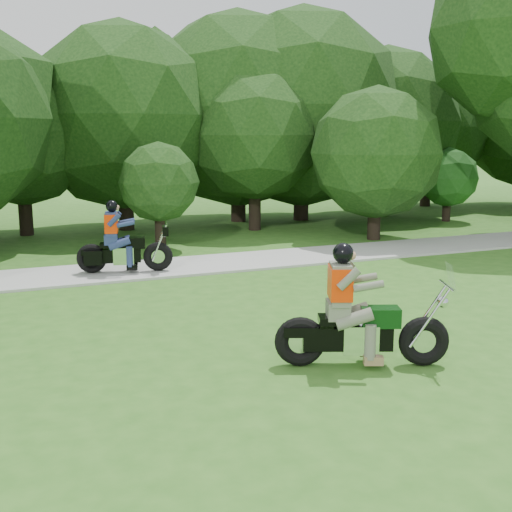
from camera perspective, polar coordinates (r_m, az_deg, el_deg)
ground at (r=10.08m, az=17.41°, el=-8.82°), size 100.00×100.00×0.00m
walkway at (r=16.74m, az=-0.37°, el=-0.41°), size 60.00×2.20×0.06m
tree_line at (r=22.78m, az=-8.23°, el=11.93°), size 39.00×12.39×7.95m
chopper_motorcycle at (r=9.31m, az=8.70°, el=-5.76°), size 2.45×1.33×1.80m
touring_motorcycle at (r=15.45m, az=-12.11°, el=0.85°), size 2.23×1.03×1.72m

